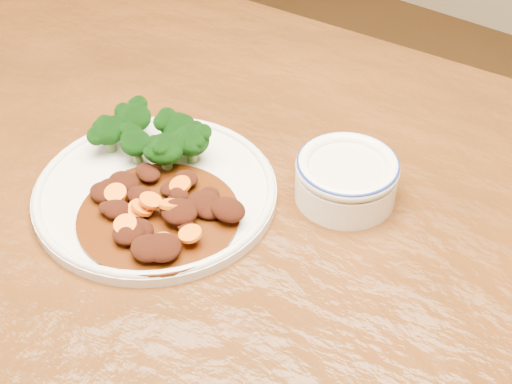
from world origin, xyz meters
The scene contains 5 objects.
dining_table centered at (0.00, 0.00, 0.67)m, with size 1.56×1.01×0.75m.
dinner_plate centered at (-0.11, -0.05, 0.76)m, with size 0.29×0.29×0.02m.
broccoli_florets centered at (-0.16, 0.00, 0.79)m, with size 0.14×0.10×0.05m.
mince_stew centered at (-0.07, -0.08, 0.77)m, with size 0.18×0.18×0.03m.
dip_bowl centered at (0.06, 0.09, 0.78)m, with size 0.12×0.12×0.05m.
Camera 1 is at (0.36, -0.48, 1.31)m, focal length 50.00 mm.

